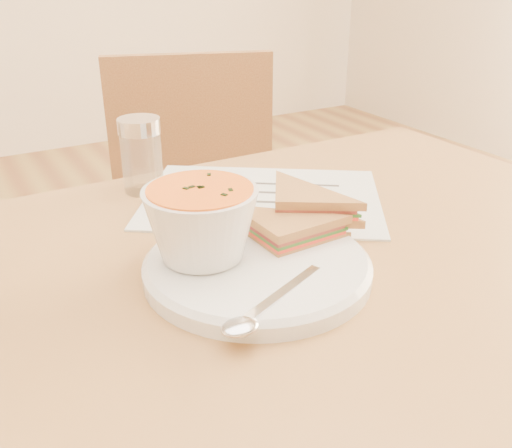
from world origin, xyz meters
TOP-DOWN VIEW (x-y plane):
  - chair_far at (0.15, 0.57)m, footprint 0.49×0.49m
  - plate at (-0.05, -0.01)m, footprint 0.30×0.30m
  - soup_bowl at (-0.10, 0.02)m, footprint 0.13×0.13m
  - sandwich_half_a at (-0.03, -0.03)m, footprint 0.11×0.11m
  - sandwich_half_b at (-0.00, 0.03)m, footprint 0.14×0.14m
  - spoon at (-0.08, -0.09)m, footprint 0.18×0.11m
  - paper_menu at (0.06, 0.17)m, footprint 0.41×0.39m
  - condiment_shaker at (-0.07, 0.28)m, footprint 0.06×0.06m

SIDE VIEW (x-z plane):
  - chair_far at x=0.15m, z-range 0.00..0.87m
  - paper_menu at x=0.06m, z-range 0.75..0.75m
  - plate at x=-0.05m, z-range 0.75..0.77m
  - spoon at x=-0.08m, z-range 0.77..0.78m
  - sandwich_half_a at x=-0.03m, z-range 0.77..0.80m
  - sandwich_half_b at x=0.00m, z-range 0.78..0.81m
  - condiment_shaker at x=-0.07m, z-range 0.75..0.86m
  - soup_bowl at x=-0.10m, z-range 0.77..0.85m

